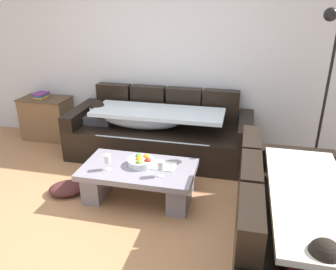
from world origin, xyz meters
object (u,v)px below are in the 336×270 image
object	(u,v)px
wine_glass_near_left	(107,159)
floor_lamp	(323,87)
book_stack_on_cabinet	(41,95)
fruit_bowl	(141,161)
couch_near_window	(292,230)
side_cabinet	(47,118)
couch_along_wall	(157,133)
open_magazine	(162,166)
coffee_table	(139,179)
wine_glass_near_right	(161,166)
crumpled_garment	(67,188)

from	to	relation	value
wine_glass_near_left	floor_lamp	distance (m)	2.51
book_stack_on_cabinet	fruit_bowl	bearing A→B (deg)	-33.01
couch_near_window	side_cabinet	distance (m)	3.91
side_cabinet	book_stack_on_cabinet	bearing A→B (deg)	174.96
side_cabinet	couch_along_wall	bearing A→B (deg)	-7.12
wine_glass_near_left	floor_lamp	xyz separation A→B (m)	(2.17, 1.09, 0.62)
couch_near_window	open_magazine	distance (m)	1.45
coffee_table	fruit_bowl	xyz separation A→B (m)	(0.02, 0.05, 0.18)
side_cabinet	floor_lamp	size ratio (longest dim) A/B	0.37
coffee_table	wine_glass_near_right	world-z (taller)	wine_glass_near_right
wine_glass_near_left	wine_glass_near_right	distance (m)	0.57
coffee_table	open_magazine	distance (m)	0.29
couch_along_wall	wine_glass_near_left	xyz separation A→B (m)	(-0.21, -1.21, 0.17)
couch_near_window	floor_lamp	xyz separation A→B (m)	(0.40, 1.63, 0.78)
wine_glass_near_left	book_stack_on_cabinet	world-z (taller)	book_stack_on_cabinet
coffee_table	fruit_bowl	world-z (taller)	fruit_bowl
couch_near_window	wine_glass_near_right	distance (m)	1.33
coffee_table	wine_glass_near_left	distance (m)	0.41
couch_along_wall	fruit_bowl	world-z (taller)	couch_along_wall
coffee_table	floor_lamp	distance (m)	2.29
coffee_table	side_cabinet	distance (m)	2.30
coffee_table	side_cabinet	world-z (taller)	side_cabinet
wine_glass_near_left	wine_glass_near_right	bearing A→B (deg)	-1.54
open_magazine	wine_glass_near_left	bearing A→B (deg)	-159.15
couch_along_wall	crumpled_garment	distance (m)	1.42
couch_along_wall	wine_glass_near_left	bearing A→B (deg)	-99.91
open_magazine	floor_lamp	distance (m)	2.01
wine_glass_near_left	book_stack_on_cabinet	distance (m)	2.19
side_cabinet	coffee_table	bearing A→B (deg)	-34.87
wine_glass_near_right	open_magazine	size ratio (longest dim) A/B	0.59
side_cabinet	wine_glass_near_left	bearing A→B (deg)	-42.02
couch_near_window	open_magazine	world-z (taller)	couch_near_window
open_magazine	couch_along_wall	bearing A→B (deg)	108.45
crumpled_garment	wine_glass_near_right	bearing A→B (deg)	-2.33
couch_near_window	fruit_bowl	size ratio (longest dim) A/B	7.28
floor_lamp	crumpled_garment	world-z (taller)	floor_lamp
coffee_table	side_cabinet	size ratio (longest dim) A/B	1.67
couch_near_window	open_magazine	xyz separation A→B (m)	(-1.25, 0.74, 0.05)
crumpled_garment	floor_lamp	bearing A→B (deg)	21.39
floor_lamp	side_cabinet	bearing A→B (deg)	174.76
fruit_bowl	side_cabinet	distance (m)	2.28
side_cabinet	crumpled_garment	size ratio (longest dim) A/B	1.80
coffee_table	open_magazine	xyz separation A→B (m)	(0.24, 0.07, 0.15)
couch_near_window	book_stack_on_cabinet	bearing A→B (deg)	59.92
couch_near_window	fruit_bowl	bearing A→B (deg)	64.09
couch_along_wall	coffee_table	bearing A→B (deg)	-85.74
couch_near_window	wine_glass_near_left	size ratio (longest dim) A/B	12.28
wine_glass_near_left	open_magazine	world-z (taller)	wine_glass_near_left
open_magazine	crumpled_garment	distance (m)	1.12
open_magazine	floor_lamp	size ratio (longest dim) A/B	0.14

